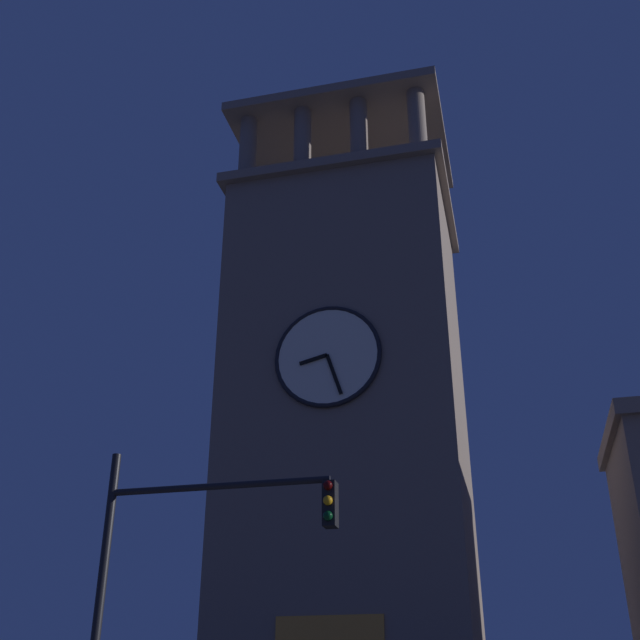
# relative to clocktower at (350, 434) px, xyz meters

# --- Properties ---
(clocktower) EXTENTS (8.69, 7.65, 26.92)m
(clocktower) POSITION_rel_clocktower_xyz_m (0.00, 0.00, 0.00)
(clocktower) COLOR #75665B
(clocktower) RESTS_ON ground_plane
(traffic_signal_near) EXTENTS (4.19, 0.41, 5.76)m
(traffic_signal_near) POSITION_rel_clocktower_xyz_m (0.08, 14.39, -6.82)
(traffic_signal_near) COLOR black
(traffic_signal_near) RESTS_ON ground_plane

